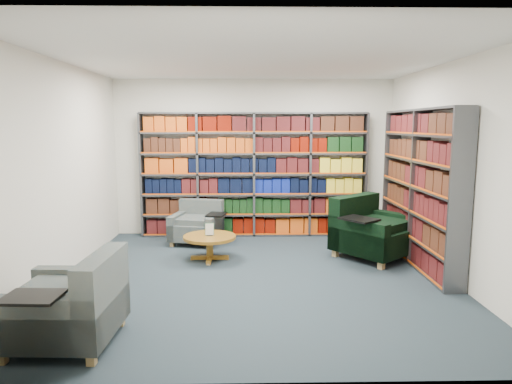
{
  "coord_description": "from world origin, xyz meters",
  "views": [
    {
      "loc": [
        -0.14,
        -5.79,
        1.99
      ],
      "look_at": [
        0.0,
        0.6,
        1.05
      ],
      "focal_mm": 32.0,
      "sensor_mm": 36.0,
      "label": 1
    }
  ],
  "objects_px": {
    "coffee_table": "(210,241)",
    "chair_green_right": "(369,233)",
    "chair_teal_left": "(198,226)",
    "chair_teal_front": "(74,308)"
  },
  "relations": [
    {
      "from": "chair_green_right",
      "to": "coffee_table",
      "type": "height_order",
      "value": "chair_green_right"
    },
    {
      "from": "chair_teal_left",
      "to": "chair_teal_front",
      "type": "bearing_deg",
      "value": -101.37
    },
    {
      "from": "chair_teal_left",
      "to": "coffee_table",
      "type": "height_order",
      "value": "chair_teal_left"
    },
    {
      "from": "coffee_table",
      "to": "chair_teal_left",
      "type": "bearing_deg",
      "value": 104.95
    },
    {
      "from": "chair_teal_left",
      "to": "coffee_table",
      "type": "relative_size",
      "value": 1.27
    },
    {
      "from": "chair_teal_left",
      "to": "chair_green_right",
      "type": "height_order",
      "value": "chair_green_right"
    },
    {
      "from": "coffee_table",
      "to": "chair_green_right",
      "type": "bearing_deg",
      "value": 3.62
    },
    {
      "from": "chair_green_right",
      "to": "chair_teal_left",
      "type": "bearing_deg",
      "value": 161.24
    },
    {
      "from": "chair_teal_front",
      "to": "coffee_table",
      "type": "xyz_separation_m",
      "value": [
        1.03,
        2.61,
        -0.05
      ]
    },
    {
      "from": "chair_green_right",
      "to": "coffee_table",
      "type": "distance_m",
      "value": 2.43
    }
  ]
}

